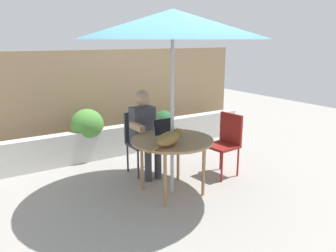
{
  "coord_description": "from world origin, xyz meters",
  "views": [
    {
      "loc": [
        -2.27,
        -3.48,
        1.96
      ],
      "look_at": [
        0.0,
        0.1,
        0.87
      ],
      "focal_mm": 36.76,
      "sensor_mm": 36.0,
      "label": 1
    }
  ],
  "objects_px": {
    "cat": "(170,138)",
    "potted_plant_by_chair": "(88,130)",
    "patio_umbrella": "(173,24)",
    "chair_empty": "(226,139)",
    "laptop": "(166,131)",
    "chair_occupied": "(140,137)",
    "patio_table": "(172,144)",
    "potted_plant_near_fence": "(164,126)",
    "person_seated": "(145,128)"
  },
  "relations": [
    {
      "from": "chair_occupied",
      "to": "laptop",
      "type": "xyz_separation_m",
      "value": [
        0.02,
        -0.71,
        0.25
      ]
    },
    {
      "from": "patio_umbrella",
      "to": "chair_empty",
      "type": "xyz_separation_m",
      "value": [
        1.0,
        0.11,
        -1.58
      ]
    },
    {
      "from": "chair_occupied",
      "to": "chair_empty",
      "type": "distance_m",
      "value": 1.27
    },
    {
      "from": "person_seated",
      "to": "patio_table",
      "type": "bearing_deg",
      "value": -90.0
    },
    {
      "from": "patio_umbrella",
      "to": "potted_plant_near_fence",
      "type": "height_order",
      "value": "patio_umbrella"
    },
    {
      "from": "patio_table",
      "to": "potted_plant_by_chair",
      "type": "bearing_deg",
      "value": 103.96
    },
    {
      "from": "potted_plant_near_fence",
      "to": "chair_occupied",
      "type": "bearing_deg",
      "value": -136.64
    },
    {
      "from": "chair_occupied",
      "to": "potted_plant_by_chair",
      "type": "relative_size",
      "value": 1.08
    },
    {
      "from": "chair_occupied",
      "to": "potted_plant_by_chair",
      "type": "height_order",
      "value": "chair_occupied"
    },
    {
      "from": "chair_empty",
      "to": "laptop",
      "type": "bearing_deg",
      "value": 176.43
    },
    {
      "from": "potted_plant_by_chair",
      "to": "chair_empty",
      "type": "bearing_deg",
      "value": -50.03
    },
    {
      "from": "potted_plant_near_fence",
      "to": "person_seated",
      "type": "bearing_deg",
      "value": -132.2
    },
    {
      "from": "laptop",
      "to": "cat",
      "type": "height_order",
      "value": "laptop"
    },
    {
      "from": "patio_table",
      "to": "cat",
      "type": "distance_m",
      "value": 0.29
    },
    {
      "from": "chair_occupied",
      "to": "chair_empty",
      "type": "bearing_deg",
      "value": -37.55
    },
    {
      "from": "patio_table",
      "to": "chair_empty",
      "type": "bearing_deg",
      "value": 6.03
    },
    {
      "from": "patio_umbrella",
      "to": "potted_plant_by_chair",
      "type": "distance_m",
      "value": 2.51
    },
    {
      "from": "potted_plant_near_fence",
      "to": "potted_plant_by_chair",
      "type": "height_order",
      "value": "potted_plant_by_chair"
    },
    {
      "from": "chair_occupied",
      "to": "laptop",
      "type": "bearing_deg",
      "value": -88.71
    },
    {
      "from": "patio_umbrella",
      "to": "chair_empty",
      "type": "bearing_deg",
      "value": 6.03
    },
    {
      "from": "person_seated",
      "to": "potted_plant_by_chair",
      "type": "distance_m",
      "value": 1.24
    },
    {
      "from": "patio_umbrella",
      "to": "potted_plant_near_fence",
      "type": "bearing_deg",
      "value": 61.27
    },
    {
      "from": "patio_umbrella",
      "to": "potted_plant_near_fence",
      "type": "relative_size",
      "value": 3.46
    },
    {
      "from": "chair_occupied",
      "to": "cat",
      "type": "relative_size",
      "value": 1.47
    },
    {
      "from": "patio_umbrella",
      "to": "potted_plant_by_chair",
      "type": "relative_size",
      "value": 2.72
    },
    {
      "from": "chair_empty",
      "to": "cat",
      "type": "bearing_deg",
      "value": -165.57
    },
    {
      "from": "potted_plant_by_chair",
      "to": "person_seated",
      "type": "bearing_deg",
      "value": -67.89
    },
    {
      "from": "patio_table",
      "to": "chair_occupied",
      "type": "bearing_deg",
      "value": 90.0
    },
    {
      "from": "patio_table",
      "to": "potted_plant_near_fence",
      "type": "height_order",
      "value": "patio_table"
    },
    {
      "from": "chair_empty",
      "to": "patio_umbrella",
      "type": "bearing_deg",
      "value": -173.97
    },
    {
      "from": "chair_occupied",
      "to": "potted_plant_near_fence",
      "type": "bearing_deg",
      "value": 43.36
    },
    {
      "from": "person_seated",
      "to": "potted_plant_near_fence",
      "type": "bearing_deg",
      "value": 47.8
    },
    {
      "from": "person_seated",
      "to": "cat",
      "type": "bearing_deg",
      "value": -100.11
    },
    {
      "from": "patio_table",
      "to": "person_seated",
      "type": "bearing_deg",
      "value": 90.0
    },
    {
      "from": "patio_table",
      "to": "laptop",
      "type": "xyz_separation_m",
      "value": [
        0.02,
        0.17,
        0.12
      ]
    },
    {
      "from": "chair_empty",
      "to": "potted_plant_near_fence",
      "type": "relative_size",
      "value": 1.37
    },
    {
      "from": "cat",
      "to": "potted_plant_by_chair",
      "type": "relative_size",
      "value": 0.73
    },
    {
      "from": "chair_occupied",
      "to": "laptop",
      "type": "distance_m",
      "value": 0.75
    },
    {
      "from": "chair_empty",
      "to": "cat",
      "type": "relative_size",
      "value": 1.47
    },
    {
      "from": "chair_occupied",
      "to": "chair_empty",
      "type": "relative_size",
      "value": 1.0
    },
    {
      "from": "chair_empty",
      "to": "laptop",
      "type": "relative_size",
      "value": 3.0
    },
    {
      "from": "chair_occupied",
      "to": "potted_plant_by_chair",
      "type": "distance_m",
      "value": 1.08
    },
    {
      "from": "chair_occupied",
      "to": "person_seated",
      "type": "bearing_deg",
      "value": -90.0
    },
    {
      "from": "patio_umbrella",
      "to": "chair_occupied",
      "type": "distance_m",
      "value": 1.81
    },
    {
      "from": "patio_table",
      "to": "laptop",
      "type": "height_order",
      "value": "laptop"
    },
    {
      "from": "laptop",
      "to": "potted_plant_near_fence",
      "type": "height_order",
      "value": "laptop"
    },
    {
      "from": "chair_occupied",
      "to": "chair_empty",
      "type": "height_order",
      "value": "same"
    },
    {
      "from": "patio_umbrella",
      "to": "person_seated",
      "type": "xyz_separation_m",
      "value": [
        -0.0,
        0.72,
        -1.41
      ]
    },
    {
      "from": "laptop",
      "to": "potted_plant_by_chair",
      "type": "height_order",
      "value": "laptop"
    },
    {
      "from": "laptop",
      "to": "cat",
      "type": "xyz_separation_m",
      "value": [
        -0.18,
        -0.36,
        0.02
      ]
    }
  ]
}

